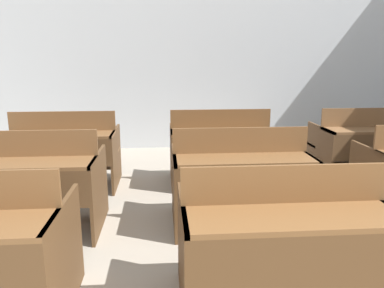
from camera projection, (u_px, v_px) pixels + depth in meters
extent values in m
cube|color=silver|center=(199.00, 56.00, 6.09)|extent=(6.69, 0.06, 3.02)
cube|color=#54371F|center=(65.00, 260.00, 2.17)|extent=(0.03, 0.77, 0.67)
cube|color=#52351C|center=(183.00, 258.00, 2.20)|extent=(0.03, 0.77, 0.67)
cube|color=#52351C|center=(372.00, 250.00, 2.29)|extent=(0.03, 0.77, 0.67)
cube|color=brown|center=(294.00, 218.00, 1.98)|extent=(1.19, 0.37, 0.03)
cube|color=#52351C|center=(304.00, 264.00, 1.84)|extent=(1.13, 0.02, 0.30)
cube|color=brown|center=(285.00, 184.00, 2.12)|extent=(1.19, 0.02, 0.22)
cube|color=brown|center=(269.00, 228.00, 2.46)|extent=(1.19, 0.29, 0.03)
cube|color=#52351C|center=(267.00, 262.00, 2.52)|extent=(1.13, 0.04, 0.04)
cube|color=brown|center=(99.00, 191.00, 3.29)|extent=(0.03, 0.77, 0.67)
cube|color=brown|center=(19.00, 164.00, 2.98)|extent=(1.19, 0.37, 0.03)
cube|color=brown|center=(13.00, 191.00, 2.85)|extent=(1.13, 0.02, 0.30)
cube|color=brown|center=(25.00, 144.00, 3.13)|extent=(1.19, 0.02, 0.22)
cube|color=brown|center=(40.00, 179.00, 3.47)|extent=(1.19, 0.29, 0.03)
cube|color=brown|center=(42.00, 204.00, 3.52)|extent=(1.13, 0.04, 0.04)
cube|color=#54371E|center=(175.00, 190.00, 3.34)|extent=(0.03, 0.77, 0.67)
cube|color=#54371E|center=(301.00, 186.00, 3.42)|extent=(0.03, 0.77, 0.67)
cube|color=brown|center=(244.00, 159.00, 3.11)|extent=(1.19, 0.37, 0.03)
cube|color=#54371E|center=(249.00, 185.00, 2.98)|extent=(1.13, 0.02, 0.30)
cube|color=brown|center=(241.00, 140.00, 3.26)|extent=(1.19, 0.02, 0.22)
cube|color=brown|center=(234.00, 174.00, 3.60)|extent=(1.19, 0.29, 0.03)
cube|color=#54371E|center=(233.00, 199.00, 3.66)|extent=(1.13, 0.04, 0.04)
cube|color=brown|center=(369.00, 184.00, 3.49)|extent=(0.03, 0.77, 0.67)
cube|color=brown|center=(15.00, 160.00, 4.32)|extent=(0.03, 0.77, 0.67)
cube|color=brown|center=(116.00, 158.00, 4.41)|extent=(0.03, 0.77, 0.67)
cube|color=brown|center=(59.00, 135.00, 4.10)|extent=(1.19, 0.37, 0.03)
cube|color=brown|center=(56.00, 154.00, 3.97)|extent=(1.13, 0.02, 0.30)
cube|color=brown|center=(62.00, 121.00, 4.24)|extent=(1.19, 0.02, 0.22)
cube|color=brown|center=(70.00, 150.00, 4.59)|extent=(1.19, 0.29, 0.03)
cube|color=brown|center=(72.00, 169.00, 4.64)|extent=(1.13, 0.04, 0.04)
cube|color=#53361D|center=(172.00, 156.00, 4.48)|extent=(0.03, 0.77, 0.67)
cube|color=#53361D|center=(267.00, 154.00, 4.57)|extent=(0.03, 0.77, 0.67)
cube|color=brown|center=(223.00, 132.00, 4.26)|extent=(1.19, 0.37, 0.03)
cube|color=#53361D|center=(225.00, 150.00, 4.13)|extent=(1.13, 0.02, 0.30)
cube|color=brown|center=(221.00, 119.00, 4.41)|extent=(1.19, 0.02, 0.22)
cube|color=brown|center=(217.00, 146.00, 4.75)|extent=(1.19, 0.29, 0.03)
cube|color=#53361D|center=(217.00, 165.00, 4.80)|extent=(1.13, 0.04, 0.04)
cube|color=brown|center=(319.00, 153.00, 4.61)|extent=(0.03, 0.77, 0.67)
cube|color=brown|center=(376.00, 130.00, 4.39)|extent=(1.19, 0.37, 0.03)
cube|color=brown|center=(383.00, 147.00, 4.26)|extent=(1.13, 0.02, 0.30)
cube|color=brown|center=(369.00, 117.00, 4.53)|extent=(1.19, 0.02, 0.22)
cube|color=brown|center=(355.00, 144.00, 4.88)|extent=(1.19, 0.29, 0.03)
cube|color=brown|center=(353.00, 162.00, 4.93)|extent=(1.13, 0.04, 0.04)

